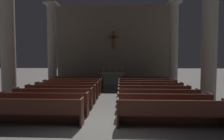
# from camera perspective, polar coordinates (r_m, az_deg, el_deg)

# --- Properties ---
(ground_plane) EXTENTS (80.00, 80.00, 0.00)m
(ground_plane) POSITION_cam_1_polar(r_m,az_deg,el_deg) (6.81, -3.61, -16.21)
(ground_plane) COLOR #66635E
(pew_left_row_1) EXTENTS (3.60, 0.50, 0.95)m
(pew_left_row_1) POSITION_cam_1_polar(r_m,az_deg,el_deg) (7.27, -23.05, -11.26)
(pew_left_row_1) COLOR #4C2319
(pew_left_row_1) RESTS_ON ground
(pew_left_row_2) EXTENTS (3.60, 0.50, 0.95)m
(pew_left_row_2) POSITION_cam_1_polar(r_m,az_deg,el_deg) (8.28, -19.64, -9.42)
(pew_left_row_2) COLOR #4C2319
(pew_left_row_2) RESTS_ON ground
(pew_left_row_3) EXTENTS (3.60, 0.50, 0.95)m
(pew_left_row_3) POSITION_cam_1_polar(r_m,az_deg,el_deg) (9.31, -17.00, -7.96)
(pew_left_row_3) COLOR #4C2319
(pew_left_row_3) RESTS_ON ground
(pew_left_row_4) EXTENTS (3.60, 0.50, 0.95)m
(pew_left_row_4) POSITION_cam_1_polar(r_m,az_deg,el_deg) (10.36, -14.90, -6.79)
(pew_left_row_4) COLOR #4C2319
(pew_left_row_4) RESTS_ON ground
(pew_left_row_5) EXTENTS (3.60, 0.50, 0.95)m
(pew_left_row_5) POSITION_cam_1_polar(r_m,az_deg,el_deg) (11.43, -13.20, -5.82)
(pew_left_row_5) COLOR #4C2319
(pew_left_row_5) RESTS_ON ground
(pew_left_row_6) EXTENTS (3.60, 0.50, 0.95)m
(pew_left_row_6) POSITION_cam_1_polar(r_m,az_deg,el_deg) (12.51, -11.80, -5.02)
(pew_left_row_6) COLOR #4C2319
(pew_left_row_6) RESTS_ON ground
(pew_left_row_7) EXTENTS (3.60, 0.50, 0.95)m
(pew_left_row_7) POSITION_cam_1_polar(r_m,az_deg,el_deg) (13.60, -10.63, -4.34)
(pew_left_row_7) COLOR #4C2319
(pew_left_row_7) RESTS_ON ground
(pew_left_row_8) EXTENTS (3.60, 0.50, 0.95)m
(pew_left_row_8) POSITION_cam_1_polar(r_m,az_deg,el_deg) (14.69, -9.63, -3.76)
(pew_left_row_8) COLOR #4C2319
(pew_left_row_8) RESTS_ON ground
(pew_right_row_1) EXTENTS (3.60, 0.50, 0.95)m
(pew_right_row_1) POSITION_cam_1_polar(r_m,az_deg,el_deg) (6.81, 17.17, -12.15)
(pew_right_row_1) COLOR #4C2319
(pew_right_row_1) RESTS_ON ground
(pew_right_row_2) EXTENTS (3.60, 0.50, 0.95)m
(pew_right_row_2) POSITION_cam_1_polar(r_m,az_deg,el_deg) (7.87, 15.05, -10.00)
(pew_right_row_2) COLOR #4C2319
(pew_right_row_2) RESTS_ON ground
(pew_right_row_3) EXTENTS (3.60, 0.50, 0.95)m
(pew_right_row_3) POSITION_cam_1_polar(r_m,az_deg,el_deg) (8.95, 13.47, -8.36)
(pew_right_row_3) COLOR #4C2319
(pew_right_row_3) RESTS_ON ground
(pew_right_row_4) EXTENTS (3.60, 0.50, 0.95)m
(pew_right_row_4) POSITION_cam_1_polar(r_m,az_deg,el_deg) (10.04, 12.23, -7.07)
(pew_right_row_4) COLOR #4C2319
(pew_right_row_4) RESTS_ON ground
(pew_right_row_5) EXTENTS (3.60, 0.50, 0.95)m
(pew_right_row_5) POSITION_cam_1_polar(r_m,az_deg,el_deg) (11.14, 11.24, -6.03)
(pew_right_row_5) COLOR #4C2319
(pew_right_row_5) RESTS_ON ground
(pew_right_row_6) EXTENTS (3.60, 0.50, 0.95)m
(pew_right_row_6) POSITION_cam_1_polar(r_m,az_deg,el_deg) (12.24, 10.43, -5.18)
(pew_right_row_6) COLOR #4C2319
(pew_right_row_6) RESTS_ON ground
(pew_right_row_7) EXTENTS (3.60, 0.50, 0.95)m
(pew_right_row_7) POSITION_cam_1_polar(r_m,az_deg,el_deg) (13.35, 9.76, -4.47)
(pew_right_row_7) COLOR #4C2319
(pew_right_row_7) RESTS_ON ground
(pew_right_row_8) EXTENTS (3.60, 0.50, 0.95)m
(pew_right_row_8) POSITION_cam_1_polar(r_m,az_deg,el_deg) (14.47, 9.19, -3.86)
(pew_right_row_8) COLOR #4C2319
(pew_right_row_8) RESTS_ON ground
(column_left_nearest) EXTENTS (1.06, 1.06, 6.88)m
(column_left_nearest) POSITION_cam_1_polar(r_m,az_deg,el_deg) (11.14, -28.53, 8.48)
(column_left_nearest) COLOR #ADA89E
(column_left_nearest) RESTS_ON ground
(column_right_nearest) EXTENTS (1.06, 1.06, 6.88)m
(column_right_nearest) POSITION_cam_1_polar(r_m,az_deg,el_deg) (10.50, 26.98, 8.86)
(column_right_nearest) COLOR #ADA89E
(column_right_nearest) RESTS_ON ground
(column_left_second) EXTENTS (1.06, 1.06, 6.88)m
(column_left_second) POSITION_cam_1_polar(r_m,az_deg,el_deg) (16.82, -17.39, 6.85)
(column_left_second) COLOR #ADA89E
(column_left_second) RESTS_ON ground
(column_right_second) EXTENTS (1.06, 1.06, 6.88)m
(column_right_second) POSITION_cam_1_polar(r_m,az_deg,el_deg) (16.41, 17.80, 6.93)
(column_right_second) COLOR #ADA89E
(column_right_second) RESTS_ON ground
(altar) EXTENTS (2.20, 0.90, 1.01)m
(altar) POSITION_cam_1_polar(r_m,az_deg,el_deg) (17.39, 0.19, -2.43)
(altar) COLOR #A8A399
(altar) RESTS_ON ground
(candlestick_outer_left) EXTENTS (0.16, 0.16, 0.55)m
(candlestick_outer_left) POSITION_cam_1_polar(r_m,az_deg,el_deg) (17.39, -2.61, -0.30)
(candlestick_outer_left) COLOR #B79338
(candlestick_outer_left) RESTS_ON altar
(candlestick_inner_left) EXTENTS (0.16, 0.16, 0.55)m
(candlestick_inner_left) POSITION_cam_1_polar(r_m,az_deg,el_deg) (17.35, -0.80, -0.30)
(candlestick_inner_left) COLOR #B79338
(candlestick_inner_left) RESTS_ON altar
(candlestick_inner_right) EXTENTS (0.16, 0.16, 0.55)m
(candlestick_inner_right) POSITION_cam_1_polar(r_m,az_deg,el_deg) (17.32, 1.18, -0.31)
(candlestick_inner_right) COLOR #B79338
(candlestick_inner_right) RESTS_ON altar
(candlestick_outer_right) EXTENTS (0.16, 0.16, 0.55)m
(candlestick_outer_right) POSITION_cam_1_polar(r_m,az_deg,el_deg) (17.32, 3.00, -0.31)
(candlestick_outer_right) COLOR #B79338
(candlestick_outer_right) RESTS_ON altar
(apse_with_cross) EXTENTS (11.11, 0.45, 7.46)m
(apse_with_cross) POSITION_cam_1_polar(r_m,az_deg,el_deg) (19.01, 0.39, 7.71)
(apse_with_cross) COLOR #706656
(apse_with_cross) RESTS_ON ground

